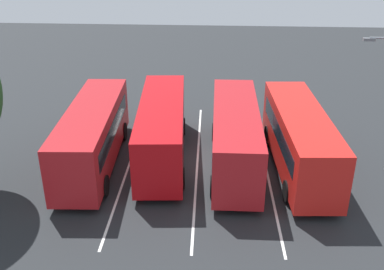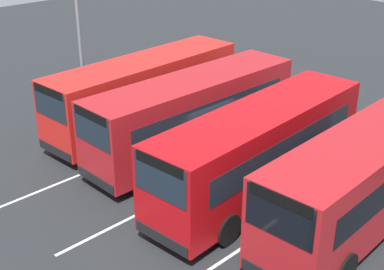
{
  "view_description": "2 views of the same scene",
  "coord_description": "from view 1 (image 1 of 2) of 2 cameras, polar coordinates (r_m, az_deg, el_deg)",
  "views": [
    {
      "loc": [
        -21.87,
        -1.03,
        12.06
      ],
      "look_at": [
        0.32,
        0.32,
        1.53
      ],
      "focal_mm": 42.09,
      "sensor_mm": 36.0,
      "label": 1
    },
    {
      "loc": [
        13.83,
        12.54,
        10.1
      ],
      "look_at": [
        0.96,
        -0.93,
        1.53
      ],
      "focal_mm": 50.04,
      "sensor_mm": 36.0,
      "label": 2
    }
  ],
  "objects": [
    {
      "name": "lane_stripe_inner_right",
      "position": [
        25.43,
        -7.79,
        -3.21
      ],
      "size": [
        15.46,
        0.41,
        0.01
      ],
      "primitive_type": "cube",
      "rotation": [
        0.0,
        0.0,
        0.02
      ],
      "color": "silver",
      "rests_on": "ground"
    },
    {
      "name": "bus_far_right",
      "position": [
        24.64,
        -12.46,
        0.13
      ],
      "size": [
        9.93,
        2.88,
        3.28
      ],
      "rotation": [
        0.0,
        0.0,
        0.05
      ],
      "color": "#AD191E",
      "rests_on": "ground"
    },
    {
      "name": "bus_center_left",
      "position": [
        24.05,
        5.5,
        0.0
      ],
      "size": [
        9.84,
        2.55,
        3.28
      ],
      "rotation": [
        0.0,
        0.0,
        0.01
      ],
      "color": "#AD191E",
      "rests_on": "ground"
    },
    {
      "name": "bus_far_left",
      "position": [
        24.27,
        13.46,
        -0.38
      ],
      "size": [
        9.94,
        2.93,
        3.28
      ],
      "rotation": [
        0.0,
        0.0,
        0.06
      ],
      "color": "red",
      "rests_on": "ground"
    },
    {
      "name": "ground_plane",
      "position": [
        25.0,
        0.69,
        -3.5
      ],
      "size": [
        73.48,
        73.48,
        0.0
      ],
      "primitive_type": "plane",
      "color": "#232628"
    },
    {
      "name": "lane_stripe_inner_left",
      "position": [
        24.99,
        0.69,
        -3.49
      ],
      "size": [
        15.46,
        0.41,
        0.01
      ],
      "primitive_type": "cube",
      "rotation": [
        0.0,
        0.0,
        0.02
      ],
      "color": "silver",
      "rests_on": "ground"
    },
    {
      "name": "lane_stripe_outer_left",
      "position": [
        25.12,
        9.27,
        -3.7
      ],
      "size": [
        15.46,
        0.41,
        0.01
      ],
      "primitive_type": "cube",
      "rotation": [
        0.0,
        0.0,
        0.02
      ],
      "color": "silver",
      "rests_on": "ground"
    },
    {
      "name": "pedestrian",
      "position": [
        31.13,
        -9.67,
        4.29
      ],
      "size": [
        0.43,
        0.43,
        1.79
      ],
      "rotation": [
        0.0,
        0.0,
        3.6
      ],
      "color": "#232833",
      "rests_on": "ground"
    },
    {
      "name": "bus_center_right",
      "position": [
        24.77,
        -3.82,
        0.85
      ],
      "size": [
        9.96,
        3.04,
        3.28
      ],
      "rotation": [
        0.0,
        0.0,
        0.07
      ],
      "color": "#B70C11",
      "rests_on": "ground"
    }
  ]
}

